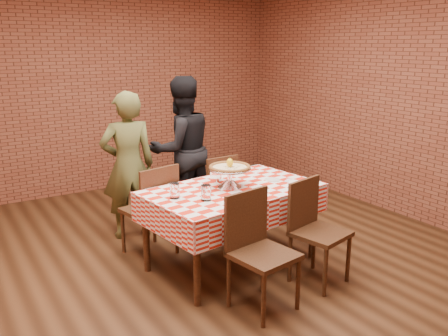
% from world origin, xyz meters
% --- Properties ---
extents(ground, '(6.00, 6.00, 0.00)m').
position_xyz_m(ground, '(0.00, 0.00, 0.00)').
color(ground, black).
rests_on(ground, ground).
extents(back_wall, '(5.50, 0.00, 5.50)m').
position_xyz_m(back_wall, '(0.00, 3.00, 1.45)').
color(back_wall, brown).
rests_on(back_wall, ground).
extents(table, '(1.66, 1.13, 0.75)m').
position_xyz_m(table, '(0.25, -0.02, 0.38)').
color(table, '#452A16').
rests_on(table, ground).
extents(tablecloth, '(1.71, 1.17, 0.27)m').
position_xyz_m(tablecloth, '(0.25, -0.02, 0.62)').
color(tablecloth, red).
rests_on(tablecloth, table).
extents(pizza_stand, '(0.47, 0.47, 0.18)m').
position_xyz_m(pizza_stand, '(0.25, 0.02, 0.85)').
color(pizza_stand, silver).
rests_on(pizza_stand, tablecloth).
extents(pizza, '(0.45, 0.45, 0.03)m').
position_xyz_m(pizza, '(0.25, 0.02, 0.94)').
color(pizza, beige).
rests_on(pizza, pizza_stand).
extents(lemon, '(0.07, 0.07, 0.08)m').
position_xyz_m(lemon, '(0.25, 0.02, 0.99)').
color(lemon, gold).
rests_on(lemon, pizza).
extents(water_glass_left, '(0.09, 0.09, 0.13)m').
position_xyz_m(water_glass_left, '(-0.13, -0.21, 0.82)').
color(water_glass_left, white).
rests_on(water_glass_left, tablecloth).
extents(water_glass_right, '(0.09, 0.09, 0.13)m').
position_xyz_m(water_glass_right, '(-0.33, -0.01, 0.82)').
color(water_glass_right, white).
rests_on(water_glass_right, tablecloth).
extents(side_plate, '(0.16, 0.16, 0.01)m').
position_xyz_m(side_plate, '(0.71, -0.02, 0.76)').
color(side_plate, white).
rests_on(side_plate, tablecloth).
extents(sweetener_packet_a, '(0.06, 0.05, 0.00)m').
position_xyz_m(sweetener_packet_a, '(0.80, -0.13, 0.76)').
color(sweetener_packet_a, white).
rests_on(sweetener_packet_a, tablecloth).
extents(sweetener_packet_b, '(0.05, 0.04, 0.00)m').
position_xyz_m(sweetener_packet_b, '(0.86, -0.09, 0.76)').
color(sweetener_packet_b, white).
rests_on(sweetener_packet_b, tablecloth).
extents(condiment_caddy, '(0.11, 0.11, 0.13)m').
position_xyz_m(condiment_caddy, '(0.24, 0.25, 0.82)').
color(condiment_caddy, silver).
rests_on(condiment_caddy, tablecloth).
extents(chair_near_left, '(0.51, 0.51, 0.93)m').
position_xyz_m(chair_near_left, '(0.03, -0.81, 0.46)').
color(chair_near_left, '#452A16').
rests_on(chair_near_left, ground).
extents(chair_near_right, '(0.50, 0.50, 0.90)m').
position_xyz_m(chair_near_right, '(0.71, -0.72, 0.45)').
color(chair_near_right, '#452A16').
rests_on(chair_near_right, ground).
extents(chair_far_left, '(0.52, 0.52, 0.92)m').
position_xyz_m(chair_far_left, '(-0.31, 0.62, 0.46)').
color(chair_far_left, '#452A16').
rests_on(chair_far_left, ground).
extents(chair_far_right, '(0.41, 0.41, 0.87)m').
position_xyz_m(chair_far_right, '(0.56, 0.83, 0.44)').
color(chair_far_right, '#452A16').
rests_on(chair_far_right, ground).
extents(diner_olive, '(0.63, 0.47, 1.58)m').
position_xyz_m(diner_olive, '(-0.30, 1.15, 0.79)').
color(diner_olive, '#4B4E26').
rests_on(diner_olive, ground).
extents(diner_black, '(0.84, 0.66, 1.69)m').
position_xyz_m(diner_black, '(0.43, 1.33, 0.84)').
color(diner_black, black).
rests_on(diner_black, ground).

